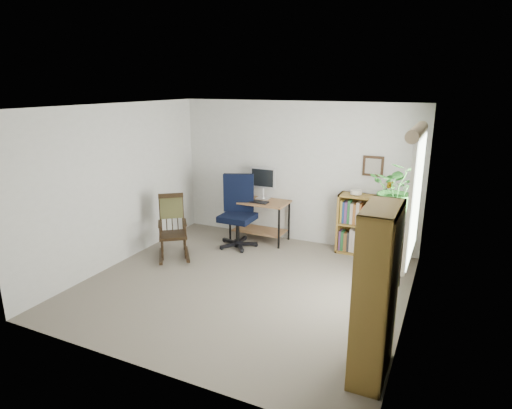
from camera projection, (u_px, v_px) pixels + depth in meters
The scene contains 18 objects.
floor at pixel (244, 285), 5.87m from camera, with size 4.20×4.00×0.00m, color gray.
ceiling at pixel (242, 106), 5.22m from camera, with size 4.20×4.00×0.00m, color silver.
wall_back at pixel (296, 173), 7.29m from camera, with size 4.20×0.00×2.40m, color silver.
wall_front at pixel (142, 255), 3.80m from camera, with size 4.20×0.00×2.40m, color silver.
wall_left at pixel (118, 185), 6.40m from camera, with size 0.00×4.00×2.40m, color silver.
wall_right at pixel (414, 222), 4.69m from camera, with size 0.00×4.00×2.40m, color silver.
window at pixel (414, 198), 4.91m from camera, with size 0.12×1.20×1.50m, color white, non-canonical shape.
desk at pixel (260, 221), 7.48m from camera, with size 1.00×0.55×0.72m, color #916540, non-canonical shape.
monitor at pixel (263, 183), 7.42m from camera, with size 0.46×0.16×0.56m, color silver, non-canonical shape.
keyboard at pixel (257, 202), 7.27m from camera, with size 0.40×0.15×0.03m, color black.
office_chair at pixel (237, 212), 7.11m from camera, with size 0.67×0.67×1.23m, color black, non-canonical shape.
rocking_chair at pixel (173, 227), 6.68m from camera, with size 0.53×0.88×1.02m, color black, non-canonical shape.
low_bookshelf at pixel (367, 226), 6.80m from camera, with size 0.93×0.31×0.98m, color olive, non-canonical shape.
tall_bookshelf at pixel (376, 294), 3.88m from camera, with size 0.31×0.72×1.66m, color olive, non-canonical shape.
plant_stand at pixel (392, 248), 5.77m from camera, with size 0.29×0.29×1.05m, color black, non-canonical shape.
spider_plant at pixel (400, 162), 5.45m from camera, with size 1.69×1.88×1.46m, color #256122.
potted_plant_small at pixel (388, 194), 6.55m from camera, with size 0.13×0.24×0.11m, color #256122.
framed_picture at pixel (373, 166), 6.68m from camera, with size 0.32×0.04×0.32m, color black, non-canonical shape.
Camera 1 is at (2.42, -4.77, 2.67)m, focal length 30.00 mm.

